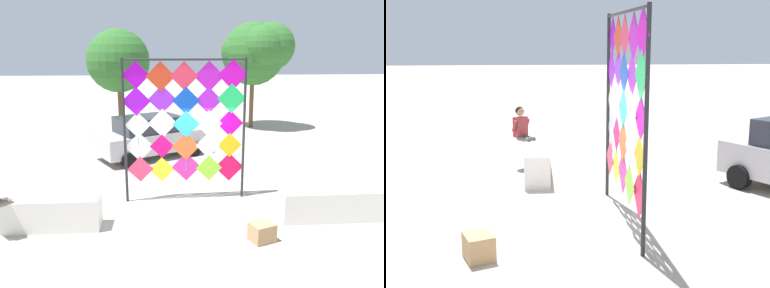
# 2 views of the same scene
# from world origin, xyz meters

# --- Properties ---
(ground) EXTENTS (120.00, 120.00, 0.00)m
(ground) POSITION_xyz_m (0.00, 0.00, 0.00)
(ground) COLOR #ADA393
(plaza_ledge_right) EXTENTS (4.49, 0.58, 0.74)m
(plaza_ledge_right) POSITION_xyz_m (4.35, -0.40, 0.37)
(plaza_ledge_right) COLOR silver
(plaza_ledge_right) RESTS_ON ground
(kite_display_rack) EXTENTS (3.26, 0.18, 3.79)m
(kite_display_rack) POSITION_xyz_m (-0.05, 1.14, 2.19)
(kite_display_rack) COLOR #232328
(kite_display_rack) RESTS_ON ground
(parked_car) EXTENTS (4.42, 3.55, 1.59)m
(parked_car) POSITION_xyz_m (-1.13, 5.53, 0.80)
(parked_car) COLOR #B7B7BC
(parked_car) RESTS_ON ground
(cardboard_box_large) EXTENTS (0.60, 0.56, 0.40)m
(cardboard_box_large) POSITION_xyz_m (1.42, -1.31, 0.20)
(cardboard_box_large) COLOR tan
(cardboard_box_large) RESTS_ON ground
(tree_palm_like) EXTENTS (3.68, 3.51, 5.48)m
(tree_palm_like) POSITION_xyz_m (4.17, 10.77, 3.99)
(tree_palm_like) COLOR brown
(tree_palm_like) RESTS_ON ground
(tree_broadleaf) EXTENTS (3.13, 3.52, 5.09)m
(tree_broadleaf) POSITION_xyz_m (-2.91, 10.92, 3.47)
(tree_broadleaf) COLOR brown
(tree_broadleaf) RESTS_ON ground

